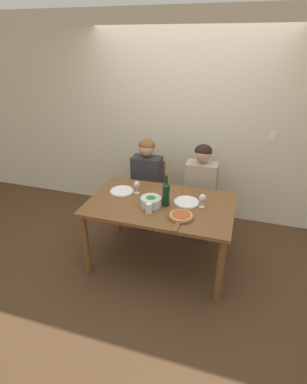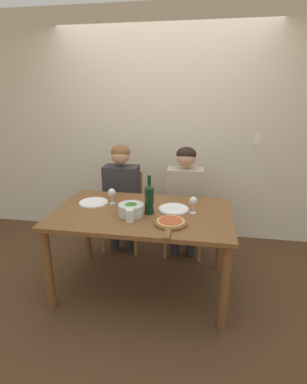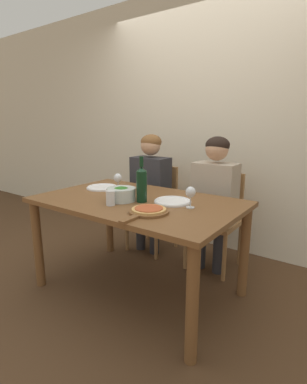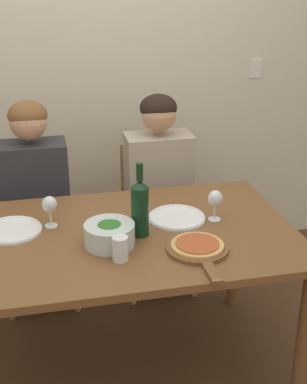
% 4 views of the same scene
% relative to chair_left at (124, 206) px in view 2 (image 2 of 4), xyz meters
% --- Properties ---
extents(ground_plane, '(40.00, 40.00, 0.00)m').
position_rel_chair_left_xyz_m(ground_plane, '(0.39, -0.80, -0.49)').
color(ground_plane, '#4C331E').
extents(back_wall, '(10.00, 0.06, 2.70)m').
position_rel_chair_left_xyz_m(back_wall, '(0.39, 0.44, 0.86)').
color(back_wall, beige).
rests_on(back_wall, ground).
extents(dining_table, '(1.56, 0.96, 0.77)m').
position_rel_chair_left_xyz_m(dining_table, '(0.39, -0.80, 0.18)').
color(dining_table, brown).
rests_on(dining_table, ground).
extents(chair_left, '(0.42, 0.42, 0.89)m').
position_rel_chair_left_xyz_m(chair_left, '(0.00, 0.00, 0.00)').
color(chair_left, '#9E7042').
rests_on(chair_left, ground).
extents(chair_right, '(0.42, 0.42, 0.89)m').
position_rel_chair_left_xyz_m(chair_right, '(0.71, 0.00, 0.00)').
color(chair_right, '#9E7042').
rests_on(chair_right, ground).
extents(person_woman, '(0.47, 0.51, 1.23)m').
position_rel_chair_left_xyz_m(person_woman, '(0.00, -0.11, 0.25)').
color(person_woman, '#28282D').
rests_on(person_woman, ground).
extents(person_man, '(0.47, 0.51, 1.23)m').
position_rel_chair_left_xyz_m(person_man, '(0.71, -0.11, 0.25)').
color(person_man, '#28282D').
rests_on(person_man, ground).
extents(wine_bottle, '(0.08, 0.08, 0.34)m').
position_rel_chair_left_xyz_m(wine_bottle, '(0.46, -0.83, 0.42)').
color(wine_bottle, black).
rests_on(wine_bottle, dining_table).
extents(broccoli_bowl, '(0.22, 0.22, 0.11)m').
position_rel_chair_left_xyz_m(broccoli_bowl, '(0.31, -0.89, 0.33)').
color(broccoli_bowl, silver).
rests_on(broccoli_bowl, dining_table).
extents(dinner_plate_left, '(0.27, 0.27, 0.02)m').
position_rel_chair_left_xyz_m(dinner_plate_left, '(-0.11, -0.68, 0.29)').
color(dinner_plate_left, white).
rests_on(dinner_plate_left, dining_table).
extents(dinner_plate_right, '(0.27, 0.27, 0.02)m').
position_rel_chair_left_xyz_m(dinner_plate_right, '(0.66, -0.72, 0.29)').
color(dinner_plate_right, white).
rests_on(dinner_plate_right, dining_table).
extents(pizza_on_board, '(0.27, 0.41, 0.04)m').
position_rel_chair_left_xyz_m(pizza_on_board, '(0.67, -1.03, 0.30)').
color(pizza_on_board, brown).
rests_on(pizza_on_board, dining_table).
extents(wine_glass_left, '(0.07, 0.07, 0.15)m').
position_rel_chair_left_xyz_m(wine_glass_left, '(0.07, -0.66, 0.39)').
color(wine_glass_left, silver).
rests_on(wine_glass_left, dining_table).
extents(wine_glass_right, '(0.07, 0.07, 0.15)m').
position_rel_chair_left_xyz_m(wine_glass_right, '(0.83, -0.76, 0.39)').
color(wine_glass_right, silver).
rests_on(wine_glass_right, dining_table).
extents(water_tumbler, '(0.07, 0.07, 0.11)m').
position_rel_chair_left_xyz_m(water_tumbler, '(0.33, -1.03, 0.33)').
color(water_tumbler, silver).
rests_on(water_tumbler, dining_table).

